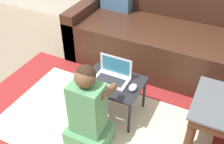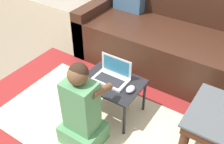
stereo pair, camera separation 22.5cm
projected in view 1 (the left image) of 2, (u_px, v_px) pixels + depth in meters
name	position (u px, v px, depth m)	size (l,w,h in m)	color
ground_plane	(101.00, 117.00, 2.40)	(16.00, 16.00, 0.00)	#7F705B
area_rug	(102.00, 125.00, 2.31)	(2.51, 1.44, 0.01)	maroon
couch	(165.00, 38.00, 2.93)	(2.12, 0.89, 0.87)	#381E14
laptop_desk	(113.00, 85.00, 2.27)	(0.52, 0.39, 0.35)	black
laptop	(112.00, 76.00, 2.25)	(0.30, 0.19, 0.20)	silver
computer_mouse	(133.00, 87.00, 2.15)	(0.07, 0.10, 0.04)	#B2B7C1
person_seated	(88.00, 114.00, 1.98)	(0.33, 0.37, 0.77)	#518E5B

